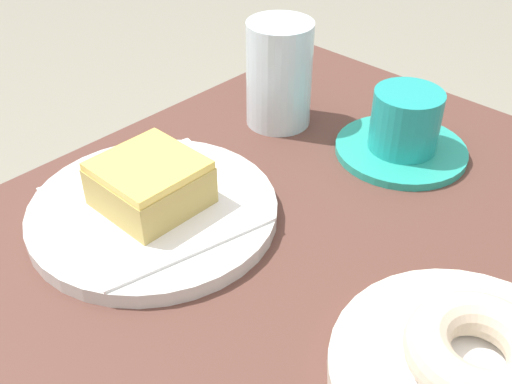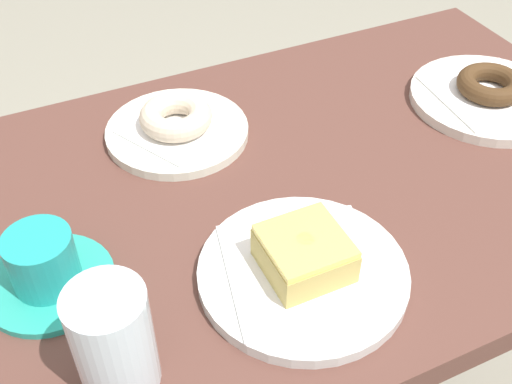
{
  "view_description": "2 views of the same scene",
  "coord_description": "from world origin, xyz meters",
  "px_view_note": "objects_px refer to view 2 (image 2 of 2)",
  "views": [
    {
      "loc": [
        0.19,
        0.24,
        1.09
      ],
      "look_at": [
        -0.14,
        -0.07,
        0.76
      ],
      "focal_mm": 43.26,
      "sensor_mm": 36.0,
      "label": 1
    },
    {
      "loc": [
        -0.33,
        -0.56,
        1.28
      ],
      "look_at": [
        -0.08,
        -0.03,
        0.75
      ],
      "focal_mm": 44.54,
      "sensor_mm": 36.0,
      "label": 2
    }
  ],
  "objects_px": {
    "donut_sugar_ring": "(176,117)",
    "coffee_cup": "(45,267)",
    "plate_glazed_square": "(303,273)",
    "donut_glazed_square": "(304,253)",
    "water_glass": "(113,340)",
    "plate_chocolate_ring": "(487,98)",
    "donut_chocolate_ring": "(491,84)",
    "plate_sugar_ring": "(177,132)"
  },
  "relations": [
    {
      "from": "plate_chocolate_ring",
      "to": "coffee_cup",
      "type": "relative_size",
      "value": 1.61
    },
    {
      "from": "plate_chocolate_ring",
      "to": "water_glass",
      "type": "xyz_separation_m",
      "value": [
        -0.65,
        -0.23,
        0.05
      ]
    },
    {
      "from": "plate_chocolate_ring",
      "to": "donut_chocolate_ring",
      "type": "bearing_deg",
      "value": 0.0
    },
    {
      "from": "plate_chocolate_ring",
      "to": "plate_sugar_ring",
      "type": "bearing_deg",
      "value": 165.15
    },
    {
      "from": "donut_chocolate_ring",
      "to": "donut_sugar_ring",
      "type": "bearing_deg",
      "value": 165.15
    },
    {
      "from": "donut_sugar_ring",
      "to": "plate_chocolate_ring",
      "type": "relative_size",
      "value": 0.44
    },
    {
      "from": "donut_sugar_ring",
      "to": "donut_glazed_square",
      "type": "relative_size",
      "value": 1.16
    },
    {
      "from": "donut_sugar_ring",
      "to": "donut_glazed_square",
      "type": "bearing_deg",
      "value": -83.24
    },
    {
      "from": "plate_sugar_ring",
      "to": "plate_glazed_square",
      "type": "distance_m",
      "value": 0.32
    },
    {
      "from": "plate_sugar_ring",
      "to": "coffee_cup",
      "type": "xyz_separation_m",
      "value": [
        -0.23,
        -0.2,
        0.02
      ]
    },
    {
      "from": "donut_glazed_square",
      "to": "plate_chocolate_ring",
      "type": "bearing_deg",
      "value": 24.22
    },
    {
      "from": "plate_sugar_ring",
      "to": "donut_glazed_square",
      "type": "distance_m",
      "value": 0.32
    },
    {
      "from": "donut_glazed_square",
      "to": "donut_chocolate_ring",
      "type": "bearing_deg",
      "value": 24.22
    },
    {
      "from": "plate_sugar_ring",
      "to": "donut_chocolate_ring",
      "type": "relative_size",
      "value": 2.02
    },
    {
      "from": "donut_sugar_ring",
      "to": "donut_chocolate_ring",
      "type": "bearing_deg",
      "value": -14.85
    },
    {
      "from": "plate_glazed_square",
      "to": "water_glass",
      "type": "relative_size",
      "value": 1.93
    },
    {
      "from": "plate_glazed_square",
      "to": "donut_glazed_square",
      "type": "xyz_separation_m",
      "value": [
        0.0,
        0.0,
        0.03
      ]
    },
    {
      "from": "donut_chocolate_ring",
      "to": "plate_glazed_square",
      "type": "bearing_deg",
      "value": -155.78
    },
    {
      "from": "donut_sugar_ring",
      "to": "coffee_cup",
      "type": "distance_m",
      "value": 0.3
    },
    {
      "from": "water_glass",
      "to": "coffee_cup",
      "type": "relative_size",
      "value": 0.85
    },
    {
      "from": "plate_glazed_square",
      "to": "water_glass",
      "type": "xyz_separation_m",
      "value": [
        -0.22,
        -0.04,
        0.05
      ]
    },
    {
      "from": "plate_chocolate_ring",
      "to": "plate_glazed_square",
      "type": "distance_m",
      "value": 0.47
    },
    {
      "from": "donut_sugar_ring",
      "to": "plate_glazed_square",
      "type": "height_order",
      "value": "donut_sugar_ring"
    },
    {
      "from": "plate_glazed_square",
      "to": "coffee_cup",
      "type": "bearing_deg",
      "value": 157.17
    },
    {
      "from": "water_glass",
      "to": "coffee_cup",
      "type": "xyz_separation_m",
      "value": [
        -0.04,
        0.15,
        -0.03
      ]
    },
    {
      "from": "donut_glazed_square",
      "to": "water_glass",
      "type": "relative_size",
      "value": 0.72
    },
    {
      "from": "donut_chocolate_ring",
      "to": "water_glass",
      "type": "distance_m",
      "value": 0.69
    },
    {
      "from": "donut_chocolate_ring",
      "to": "plate_glazed_square",
      "type": "distance_m",
      "value": 0.47
    },
    {
      "from": "donut_chocolate_ring",
      "to": "plate_glazed_square",
      "type": "relative_size",
      "value": 0.43
    },
    {
      "from": "plate_chocolate_ring",
      "to": "coffee_cup",
      "type": "distance_m",
      "value": 0.69
    },
    {
      "from": "water_glass",
      "to": "coffee_cup",
      "type": "distance_m",
      "value": 0.16
    },
    {
      "from": "donut_sugar_ring",
      "to": "plate_chocolate_ring",
      "type": "height_order",
      "value": "donut_sugar_ring"
    },
    {
      "from": "donut_sugar_ring",
      "to": "donut_glazed_square",
      "type": "distance_m",
      "value": 0.32
    },
    {
      "from": "plate_sugar_ring",
      "to": "plate_chocolate_ring",
      "type": "xyz_separation_m",
      "value": [
        0.46,
        -0.12,
        0.0
      ]
    },
    {
      "from": "donut_chocolate_ring",
      "to": "donut_glazed_square",
      "type": "bearing_deg",
      "value": -155.78
    },
    {
      "from": "plate_glazed_square",
      "to": "donut_glazed_square",
      "type": "distance_m",
      "value": 0.03
    },
    {
      "from": "donut_chocolate_ring",
      "to": "plate_chocolate_ring",
      "type": "bearing_deg",
      "value": 0.0
    },
    {
      "from": "donut_sugar_ring",
      "to": "donut_glazed_square",
      "type": "height_order",
      "value": "donut_glazed_square"
    },
    {
      "from": "donut_sugar_ring",
      "to": "coffee_cup",
      "type": "xyz_separation_m",
      "value": [
        -0.23,
        -0.2,
        -0.0
      ]
    },
    {
      "from": "donut_sugar_ring",
      "to": "water_glass",
      "type": "bearing_deg",
      "value": -117.75
    },
    {
      "from": "plate_glazed_square",
      "to": "water_glass",
      "type": "height_order",
      "value": "water_glass"
    },
    {
      "from": "donut_chocolate_ring",
      "to": "water_glass",
      "type": "relative_size",
      "value": 0.82
    }
  ]
}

